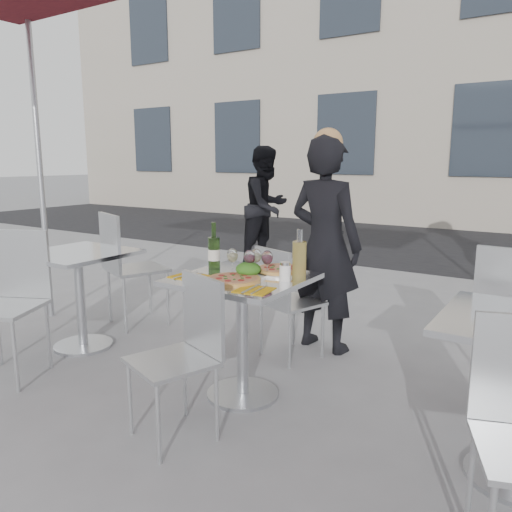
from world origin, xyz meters
The scene contains 22 objects.
ground centered at (0.00, 0.00, 0.00)m, with size 80.00×80.00×0.00m, color slate.
street_asphalt centered at (0.00, 6.50, 0.00)m, with size 24.00×5.00×0.00m, color black.
main_table centered at (0.00, 0.00, 0.54)m, with size 0.72×0.72×0.75m.
side_table_left centered at (-1.50, 0.00, 0.54)m, with size 0.72×0.72×0.75m.
chair_far centered at (-0.09, 0.64, 0.49)m, with size 0.48×0.49×0.82m.
chair_near centered at (-0.01, -0.50, 0.50)m, with size 0.49×0.50×0.84m.
side_chair_lfar centered at (-1.59, 0.54, 0.58)m, with size 0.59×0.60×0.99m.
side_chair_lnear centered at (-1.49, -0.54, 0.57)m, with size 0.59×0.59×0.96m.
woman_diner centered at (0.06, 1.01, 0.80)m, with size 0.58×0.38×1.60m, color black.
pedestrian_a centered at (-1.96, 3.42, 0.81)m, with size 0.78×0.61×1.61m, color black.
pizza_near centered at (0.02, -0.11, 0.76)m, with size 0.31×0.31×0.02m.
pizza_far centered at (0.13, 0.21, 0.77)m, with size 0.32×0.32×0.03m.
salad_plate centered at (0.03, 0.03, 0.79)m, with size 0.22×0.22×0.09m.
wine_bottle centered at (-0.27, 0.08, 0.86)m, with size 0.07×0.08×0.29m.
carafe centered at (0.31, 0.13, 0.87)m, with size 0.08×0.08×0.29m.
sugar_shaker centered at (0.26, 0.05, 0.80)m, with size 0.06×0.06×0.11m.
wineglass_white_a centered at (-0.08, 0.02, 0.86)m, with size 0.07×0.07×0.16m.
wineglass_white_b centered at (0.03, 0.10, 0.86)m, with size 0.07×0.07×0.16m.
wineglass_red_a centered at (0.03, 0.04, 0.86)m, with size 0.07×0.07×0.16m.
wineglass_red_b centered at (0.12, 0.08, 0.86)m, with size 0.07×0.07×0.16m.
napkin_left centered at (-0.27, -0.17, 0.75)m, with size 0.19×0.20×0.01m.
napkin_right centered at (0.23, -0.22, 0.75)m, with size 0.20×0.20×0.01m.
Camera 1 is at (1.62, -2.34, 1.42)m, focal length 35.00 mm.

